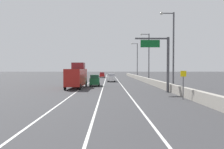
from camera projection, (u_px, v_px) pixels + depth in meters
ground_plane at (112, 79)px, 67.55m from camera, size 320.00×320.00×0.00m
lane_stripe_left at (92, 81)px, 58.47m from camera, size 0.16×130.00×0.00m
lane_stripe_center at (105, 81)px, 58.52m from camera, size 0.16×130.00×0.00m
lane_stripe_right at (118, 81)px, 58.57m from camera, size 0.16×130.00×0.00m
jersey_barrier_right at (152, 82)px, 43.66m from camera, size 0.60×120.00×1.10m
overhead_sign_gantry at (163, 58)px, 29.74m from camera, size 4.68×0.36×7.50m
speed_advisory_sign at (183, 83)px, 22.83m from camera, size 0.60×0.11×3.00m
lamp_post_right_second at (172, 46)px, 32.00m from camera, size 2.14×0.44×11.49m
lamp_post_right_third at (148, 55)px, 51.48m from camera, size 2.14×0.44×11.49m
lamp_post_right_fourth at (137, 58)px, 70.96m from camera, size 2.14×0.44×11.49m
car_red_0 at (102, 75)px, 79.07m from camera, size 1.87×4.33×1.89m
car_green_1 at (95, 80)px, 40.65m from camera, size 1.85×4.11×2.09m
car_white_2 at (111, 78)px, 54.00m from camera, size 1.92×4.43×1.95m
box_truck at (77, 76)px, 36.54m from camera, size 2.67×8.71×4.27m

